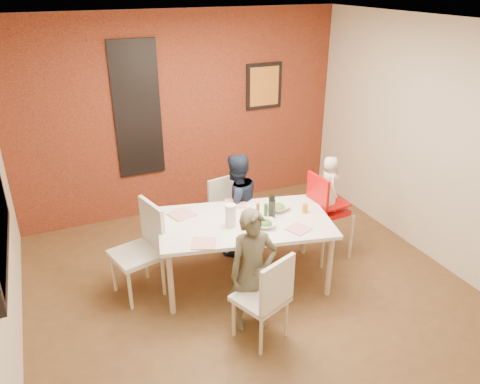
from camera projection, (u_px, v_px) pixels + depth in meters
name	position (u px, v px, depth m)	size (l,w,h in m)	color
ground	(251.00, 292.00, 4.99)	(4.50, 4.50, 0.00)	brown
ceiling	(255.00, 25.00, 3.85)	(4.50, 4.50, 0.02)	white
wall_back	(182.00, 116.00, 6.29)	(4.50, 0.02, 2.70)	beige
wall_front	(427.00, 324.00, 2.55)	(4.50, 0.02, 2.70)	beige
wall_right	(435.00, 144.00, 5.23)	(0.02, 4.50, 2.70)	beige
brick_accent_wall	(183.00, 116.00, 6.27)	(4.50, 0.02, 2.70)	maroon
glassblock_strip	(137.00, 110.00, 5.98)	(0.55, 0.03, 1.70)	#B4BEC5
glassblock_surround	(137.00, 110.00, 5.97)	(0.60, 0.03, 1.76)	black
art_print_frame	(264.00, 86.00, 6.56)	(0.54, 0.03, 0.64)	black
art_print_canvas	(264.00, 86.00, 6.55)	(0.44, 0.01, 0.54)	orange
dining_table	(245.00, 226.00, 4.91)	(1.96, 1.36, 0.74)	white
chair_near	(267.00, 295.00, 4.13)	(0.54, 0.54, 0.90)	white
chair_far	(227.00, 209.00, 5.70)	(0.47, 0.47, 0.86)	beige
chair_left	(143.00, 245.00, 4.80)	(0.56, 0.56, 1.00)	silver
high_chair	(325.00, 208.00, 5.37)	(0.48, 0.48, 1.06)	#C30909
child_near	(253.00, 271.00, 4.27)	(0.45, 0.30, 1.23)	brown
child_far	(236.00, 205.00, 5.45)	(0.61, 0.48, 1.26)	black
toddler	(329.00, 183.00, 5.25)	(0.31, 0.20, 0.63)	silver
plate_near_left	(204.00, 243.00, 4.46)	(0.23, 0.23, 0.01)	white
plate_far_mid	(236.00, 203.00, 5.23)	(0.24, 0.24, 0.01)	white
plate_near_right	(299.00, 229.00, 4.71)	(0.21, 0.21, 0.01)	white
plate_far_left	(182.00, 214.00, 4.99)	(0.24, 0.24, 0.01)	white
salad_bowl_a	(265.00, 224.00, 4.76)	(0.23, 0.23, 0.06)	white
salad_bowl_b	(278.00, 207.00, 5.09)	(0.24, 0.24, 0.06)	white
wine_bottle	(272.00, 207.00, 4.88)	(0.07, 0.07, 0.26)	black
wine_glass_a	(249.00, 225.00, 4.60)	(0.06, 0.06, 0.18)	white
wine_glass_b	(272.00, 209.00, 4.89)	(0.07, 0.07, 0.21)	white
paper_towel_roll	(230.00, 216.00, 4.72)	(0.11, 0.11, 0.24)	white
condiment_red	(250.00, 215.00, 4.83)	(0.04, 0.04, 0.15)	red
condiment_green	(266.00, 211.00, 4.92)	(0.04, 0.04, 0.15)	#356F25
condiment_brown	(258.00, 210.00, 4.95)	(0.04, 0.04, 0.15)	brown
sippy_cup	(305.00, 208.00, 5.02)	(0.06, 0.06, 0.10)	orange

